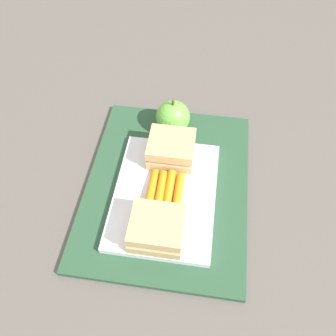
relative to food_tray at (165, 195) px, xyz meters
name	(u,v)px	position (x,y,z in m)	size (l,w,h in m)	color
ground_plane	(167,187)	(0.03, 0.00, -0.02)	(2.40, 2.40, 0.00)	#56514C
lunchbag_mat	(167,186)	(0.03, 0.00, -0.01)	(0.36, 0.28, 0.01)	#284C33
food_tray	(165,195)	(0.00, 0.00, 0.00)	(0.23, 0.17, 0.01)	white
sandwich_half_left	(157,229)	(-0.08, 0.00, 0.03)	(0.07, 0.08, 0.04)	tan
sandwich_half_right	(171,149)	(0.08, 0.00, 0.03)	(0.07, 0.08, 0.04)	tan
carrot_sticks_bundle	(165,191)	(0.00, 0.00, 0.01)	(0.08, 0.06, 0.02)	orange
apple	(173,117)	(0.16, 0.01, 0.03)	(0.07, 0.07, 0.08)	#66B742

